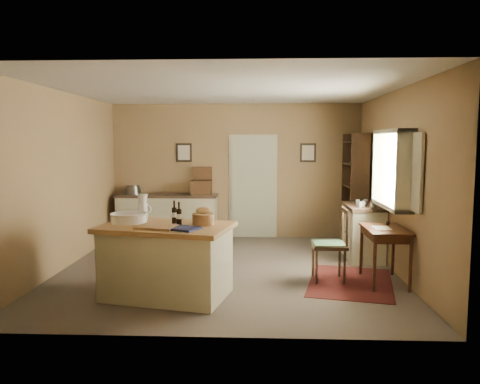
% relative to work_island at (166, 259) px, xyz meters
% --- Properties ---
extents(ground, '(5.00, 5.00, 0.00)m').
position_rel_work_island_xyz_m(ground, '(0.68, 1.27, -0.48)').
color(ground, '#63584C').
rests_on(ground, ground).
extents(wall_back, '(5.00, 0.10, 2.70)m').
position_rel_work_island_xyz_m(wall_back, '(0.68, 3.77, 0.87)').
color(wall_back, brown).
rests_on(wall_back, ground).
extents(wall_front, '(5.00, 0.10, 2.70)m').
position_rel_work_island_xyz_m(wall_front, '(0.68, -1.23, 0.87)').
color(wall_front, brown).
rests_on(wall_front, ground).
extents(wall_left, '(0.10, 5.00, 2.70)m').
position_rel_work_island_xyz_m(wall_left, '(-1.82, 1.27, 0.87)').
color(wall_left, brown).
rests_on(wall_left, ground).
extents(wall_right, '(0.10, 5.00, 2.70)m').
position_rel_work_island_xyz_m(wall_right, '(3.18, 1.27, 0.87)').
color(wall_right, brown).
rests_on(wall_right, ground).
extents(ceiling, '(5.00, 5.00, 0.00)m').
position_rel_work_island_xyz_m(ceiling, '(0.68, 1.27, 2.22)').
color(ceiling, silver).
rests_on(ceiling, wall_back).
extents(door, '(0.97, 0.06, 2.11)m').
position_rel_work_island_xyz_m(door, '(1.03, 3.74, 0.57)').
color(door, '#B5B89A').
rests_on(door, ground).
extents(framed_prints, '(2.82, 0.02, 0.38)m').
position_rel_work_island_xyz_m(framed_prints, '(0.88, 3.75, 1.24)').
color(framed_prints, black).
rests_on(framed_prints, ground).
extents(window, '(0.25, 1.99, 1.12)m').
position_rel_work_island_xyz_m(window, '(3.10, 1.07, 1.07)').
color(window, beige).
rests_on(window, ground).
extents(work_island, '(1.75, 1.33, 1.20)m').
position_rel_work_island_xyz_m(work_island, '(0.00, 0.00, 0.00)').
color(work_island, beige).
rests_on(work_island, ground).
extents(sideboard, '(1.99, 0.57, 1.18)m').
position_rel_work_island_xyz_m(sideboard, '(-0.67, 3.47, -0.00)').
color(sideboard, beige).
rests_on(sideboard, ground).
extents(rug, '(1.41, 1.80, 0.01)m').
position_rel_work_island_xyz_m(rug, '(2.43, 0.67, -0.48)').
color(rug, '#480E0E').
rests_on(rug, ground).
extents(writing_desk, '(0.54, 0.88, 0.82)m').
position_rel_work_island_xyz_m(writing_desk, '(2.88, 0.67, 0.19)').
color(writing_desk, black).
rests_on(writing_desk, ground).
extents(desk_chair, '(0.47, 0.47, 1.00)m').
position_rel_work_island_xyz_m(desk_chair, '(2.13, 0.75, 0.02)').
color(desk_chair, '#301F12').
rests_on(desk_chair, ground).
extents(right_cabinet, '(0.57, 1.01, 0.99)m').
position_rel_work_island_xyz_m(right_cabinet, '(2.88, 2.03, -0.02)').
color(right_cabinet, beige).
rests_on(right_cabinet, ground).
extents(shelving_unit, '(0.36, 0.94, 2.09)m').
position_rel_work_island_xyz_m(shelving_unit, '(3.03, 3.27, 0.56)').
color(shelving_unit, '#301F12').
rests_on(shelving_unit, ground).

